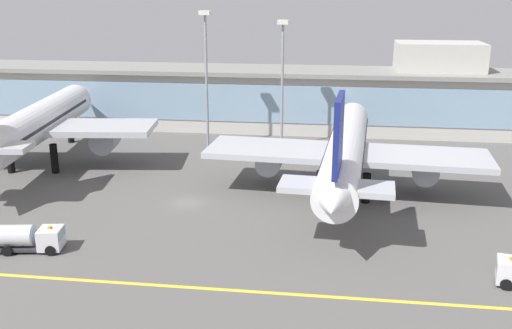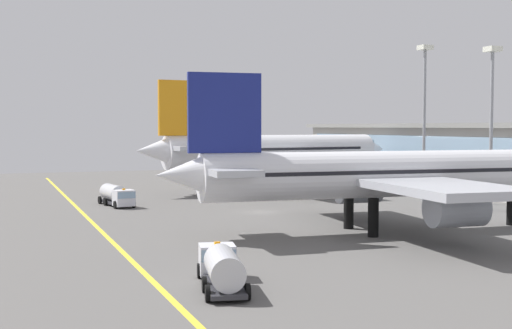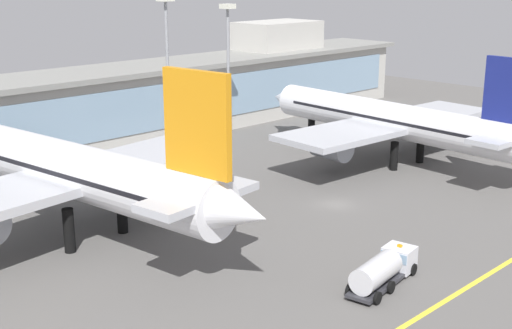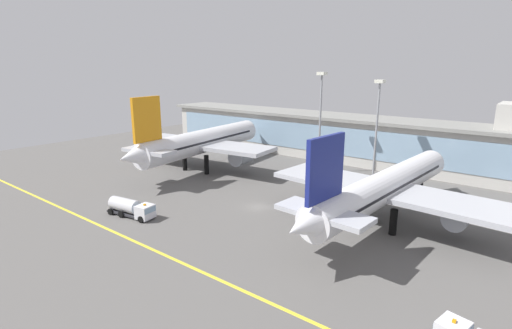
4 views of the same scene
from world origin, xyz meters
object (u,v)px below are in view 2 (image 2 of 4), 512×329
fuel_tanker_truck (117,195)px  baggage_tug_near (221,266)px  airliner_near_left (272,152)px  airliner_near_right (386,175)px  apron_light_mast_west (424,99)px  apron_light_mast_centre (492,102)px

fuel_tanker_truck → baggage_tug_near: same height
airliner_near_left → baggage_tug_near: size_ratio=5.23×
airliner_near_right → baggage_tug_near: 30.65m
airliner_near_left → fuel_tanker_truck: size_ratio=5.25×
airliner_near_right → fuel_tanker_truck: 41.15m
apron_light_mast_west → baggage_tug_near: bearing=-47.5°
baggage_tug_near → apron_light_mast_west: apron_light_mast_west is taller
airliner_near_left → fuel_tanker_truck: 32.13m
airliner_near_right → apron_light_mast_centre: bearing=29.0°
airliner_near_right → apron_light_mast_west: apron_light_mast_west is taller
airliner_near_left → baggage_tug_near: airliner_near_left is taller
baggage_tug_near → apron_light_mast_west: 62.86m
airliner_near_left → apron_light_mast_west: size_ratio=2.10×
fuel_tanker_truck → apron_light_mast_centre: apron_light_mast_centre is taller
airliner_near_right → apron_light_mast_west: size_ratio=2.13×
baggage_tug_near → apron_light_mast_west: size_ratio=0.40×
airliner_near_right → apron_light_mast_centre: apron_light_mast_centre is taller
airliner_near_left → airliner_near_right: bearing=-104.3°
airliner_near_left → airliner_near_right: size_ratio=0.99×
apron_light_mast_centre → airliner_near_right: bearing=-64.8°
baggage_tug_near → apron_light_mast_centre: bearing=-46.6°
fuel_tanker_truck → apron_light_mast_west: apron_light_mast_west is taller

